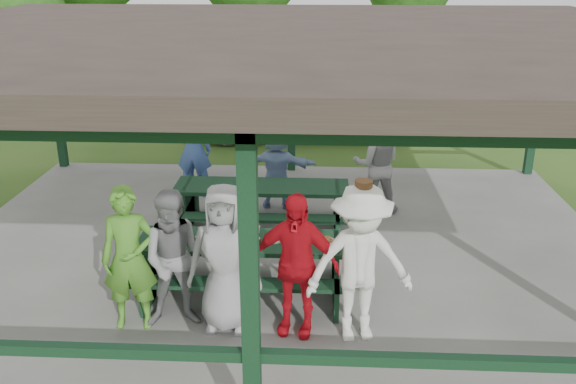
# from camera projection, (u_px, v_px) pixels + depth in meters

# --- Properties ---
(ground) EXTENTS (90.00, 90.00, 0.00)m
(ground) POSITION_uv_depth(u_px,v_px,m) (280.00, 257.00, 9.11)
(ground) COLOR #2A5119
(ground) RESTS_ON ground
(concrete_slab) EXTENTS (10.00, 8.00, 0.10)m
(concrete_slab) POSITION_uv_depth(u_px,v_px,m) (280.00, 254.00, 9.09)
(concrete_slab) COLOR slate
(concrete_slab) RESTS_ON ground
(pavilion_structure) EXTENTS (10.60, 8.60, 3.24)m
(pavilion_structure) POSITION_uv_depth(u_px,v_px,m) (279.00, 41.00, 7.98)
(pavilion_structure) COLOR black
(pavilion_structure) RESTS_ON concrete_slab
(picnic_table_near) EXTENTS (2.70, 1.39, 0.75)m
(picnic_table_near) POSITION_uv_depth(u_px,v_px,m) (245.00, 259.00, 7.80)
(picnic_table_near) COLOR black
(picnic_table_near) RESTS_ON concrete_slab
(picnic_table_far) EXTENTS (2.73, 1.39, 0.75)m
(picnic_table_far) POSITION_uv_depth(u_px,v_px,m) (262.00, 201.00, 9.67)
(picnic_table_far) COLOR black
(picnic_table_far) RESTS_ON concrete_slab
(table_setting) EXTENTS (2.27, 0.45, 0.10)m
(table_setting) POSITION_uv_depth(u_px,v_px,m) (247.00, 236.00, 7.74)
(table_setting) COLOR white
(table_setting) RESTS_ON picnic_table_near
(contestant_green) EXTENTS (0.68, 0.49, 1.74)m
(contestant_green) POSITION_uv_depth(u_px,v_px,m) (129.00, 259.00, 6.95)
(contestant_green) COLOR #4D9028
(contestant_green) RESTS_ON concrete_slab
(contestant_grey_left) EXTENTS (0.90, 0.75, 1.68)m
(contestant_grey_left) POSITION_uv_depth(u_px,v_px,m) (177.00, 260.00, 6.99)
(contestant_grey_left) COLOR gray
(contestant_grey_left) RESTS_ON concrete_slab
(contestant_grey_mid) EXTENTS (0.90, 0.62, 1.78)m
(contestant_grey_mid) POSITION_uv_depth(u_px,v_px,m) (226.00, 258.00, 6.93)
(contestant_grey_mid) COLOR #969598
(contestant_grey_mid) RESTS_ON concrete_slab
(contestant_red) EXTENTS (1.07, 0.61, 1.72)m
(contestant_red) POSITION_uv_depth(u_px,v_px,m) (295.00, 264.00, 6.85)
(contestant_red) COLOR red
(contestant_red) RESTS_ON concrete_slab
(contestant_white_fedora) EXTENTS (1.30, 0.88, 1.91)m
(contestant_white_fedora) POSITION_uv_depth(u_px,v_px,m) (360.00, 264.00, 6.70)
(contestant_white_fedora) COLOR white
(contestant_white_fedora) RESTS_ON concrete_slab
(spectator_lblue) EXTENTS (1.37, 0.54, 1.44)m
(spectator_lblue) POSITION_uv_depth(u_px,v_px,m) (277.00, 167.00, 10.48)
(spectator_lblue) COLOR #7F98C5
(spectator_lblue) RESTS_ON concrete_slab
(spectator_blue) EXTENTS (0.68, 0.47, 1.77)m
(spectator_blue) POSITION_uv_depth(u_px,v_px,m) (193.00, 149.00, 10.94)
(spectator_blue) COLOR #3E5EA1
(spectator_blue) RESTS_ON concrete_slab
(spectator_grey) EXTENTS (0.83, 0.66, 1.67)m
(spectator_grey) POSITION_uv_depth(u_px,v_px,m) (377.00, 164.00, 10.27)
(spectator_grey) COLOR gray
(spectator_grey) RESTS_ON concrete_slab
(pickup_truck) EXTENTS (5.91, 3.20, 1.58)m
(pickup_truck) POSITION_uv_depth(u_px,v_px,m) (305.00, 102.00, 15.46)
(pickup_truck) COLOR silver
(pickup_truck) RESTS_ON ground
(farm_trailer) EXTENTS (3.74, 1.73, 1.30)m
(farm_trailer) POSITION_uv_depth(u_px,v_px,m) (180.00, 97.00, 16.66)
(farm_trailer) COLOR navy
(farm_trailer) RESTS_ON ground
(tree_edge_left) EXTENTS (2.66, 2.66, 4.16)m
(tree_edge_left) POSITION_uv_depth(u_px,v_px,m) (22.00, 4.00, 19.94)
(tree_edge_left) COLOR #362615
(tree_edge_left) RESTS_ON ground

